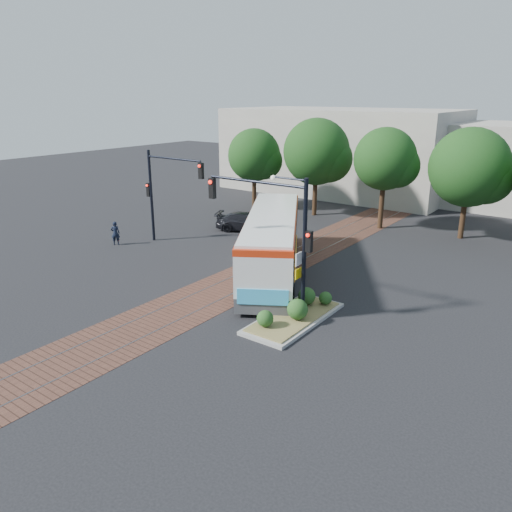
{
  "coord_description": "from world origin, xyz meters",
  "views": [
    {
      "loc": [
        15.25,
        -17.93,
        9.41
      ],
      "look_at": [
        1.03,
        1.33,
        1.6
      ],
      "focal_mm": 35.0,
      "sensor_mm": 36.0,
      "label": 1
    }
  ],
  "objects_px": {
    "traffic_island": "(296,312)",
    "city_bus": "(272,240)",
    "signal_pole_main": "(280,224)",
    "officer": "(115,233)",
    "signal_pole_left": "(163,185)",
    "parked_car": "(247,222)"
  },
  "relations": [
    {
      "from": "city_bus",
      "to": "officer",
      "type": "height_order",
      "value": "city_bus"
    },
    {
      "from": "city_bus",
      "to": "traffic_island",
      "type": "height_order",
      "value": "city_bus"
    },
    {
      "from": "city_bus",
      "to": "parked_car",
      "type": "bearing_deg",
      "value": 105.0
    },
    {
      "from": "signal_pole_left",
      "to": "parked_car",
      "type": "height_order",
      "value": "signal_pole_left"
    },
    {
      "from": "city_bus",
      "to": "traffic_island",
      "type": "relative_size",
      "value": 2.26
    },
    {
      "from": "signal_pole_main",
      "to": "officer",
      "type": "distance_m",
      "value": 15.16
    },
    {
      "from": "officer",
      "to": "parked_car",
      "type": "distance_m",
      "value": 9.22
    },
    {
      "from": "city_bus",
      "to": "signal_pole_main",
      "type": "xyz_separation_m",
      "value": [
        3.36,
        -4.3,
        2.33
      ]
    },
    {
      "from": "city_bus",
      "to": "signal_pole_main",
      "type": "bearing_deg",
      "value": -83.14
    },
    {
      "from": "city_bus",
      "to": "officer",
      "type": "xyz_separation_m",
      "value": [
        -11.2,
        -1.71,
        -1.05
      ]
    },
    {
      "from": "traffic_island",
      "to": "signal_pole_main",
      "type": "xyz_separation_m",
      "value": [
        -0.96,
        0.09,
        3.83
      ]
    },
    {
      "from": "signal_pole_main",
      "to": "city_bus",
      "type": "bearing_deg",
      "value": 127.94
    },
    {
      "from": "signal_pole_left",
      "to": "parked_car",
      "type": "bearing_deg",
      "value": 66.58
    },
    {
      "from": "signal_pole_left",
      "to": "parked_car",
      "type": "distance_m",
      "value": 6.97
    },
    {
      "from": "city_bus",
      "to": "signal_pole_main",
      "type": "distance_m",
      "value": 5.94
    },
    {
      "from": "traffic_island",
      "to": "city_bus",
      "type": "bearing_deg",
      "value": 134.46
    },
    {
      "from": "city_bus",
      "to": "traffic_island",
      "type": "xyz_separation_m",
      "value": [
        4.31,
        -4.39,
        -1.49
      ]
    },
    {
      "from": "traffic_island",
      "to": "signal_pole_left",
      "type": "distance_m",
      "value": 14.5
    },
    {
      "from": "traffic_island",
      "to": "signal_pole_left",
      "type": "xyz_separation_m",
      "value": [
        -13.19,
        4.89,
        3.54
      ]
    },
    {
      "from": "city_bus",
      "to": "officer",
      "type": "relative_size",
      "value": 7.58
    },
    {
      "from": "signal_pole_main",
      "to": "officer",
      "type": "height_order",
      "value": "signal_pole_main"
    },
    {
      "from": "city_bus",
      "to": "parked_car",
      "type": "height_order",
      "value": "city_bus"
    }
  ]
}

